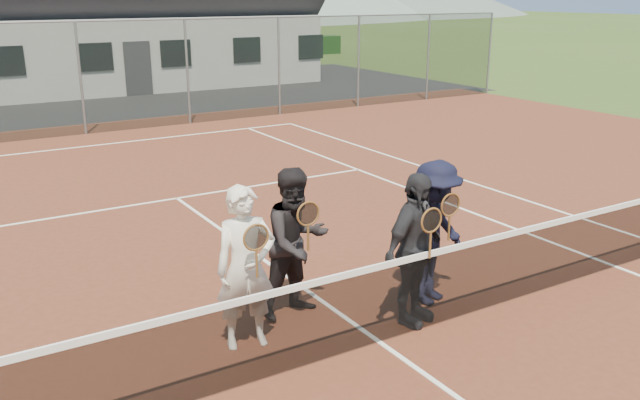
% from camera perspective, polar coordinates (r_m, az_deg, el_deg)
% --- Properties ---
extents(ground, '(220.00, 220.00, 0.00)m').
position_cam_1_polar(ground, '(25.94, -22.37, 7.56)').
color(ground, '#314719').
rests_on(ground, ground).
extents(court_surface, '(30.00, 30.00, 0.02)m').
position_cam_1_polar(court_surface, '(7.66, 5.02, -11.93)').
color(court_surface, '#562819').
rests_on(court_surface, ground).
extents(court_markings, '(11.03, 23.83, 0.01)m').
position_cam_1_polar(court_markings, '(7.66, 5.02, -11.83)').
color(court_markings, white).
rests_on(court_markings, court_surface).
extents(tennis_net, '(11.68, 0.08, 1.10)m').
position_cam_1_polar(tennis_net, '(7.42, 5.13, -8.35)').
color(tennis_net, slate).
rests_on(tennis_net, ground).
extents(perimeter_fence, '(30.07, 0.07, 3.02)m').
position_cam_1_polar(perimeter_fence, '(19.40, -19.52, 9.62)').
color(perimeter_fence, slate).
rests_on(perimeter_fence, ground).
extents(player_a, '(0.73, 0.56, 1.80)m').
position_cam_1_polar(player_a, '(7.25, -6.27, -5.70)').
color(player_a, white).
rests_on(player_a, court_surface).
extents(player_b, '(0.95, 0.78, 1.80)m').
position_cam_1_polar(player_b, '(7.93, -1.99, -3.59)').
color(player_b, black).
rests_on(player_b, court_surface).
extents(player_c, '(1.14, 0.75, 1.80)m').
position_cam_1_polar(player_c, '(7.78, 7.93, -4.15)').
color(player_c, '#242429').
rests_on(player_c, court_surface).
extents(player_d, '(1.32, 1.01, 1.80)m').
position_cam_1_polar(player_d, '(8.35, 9.53, -2.74)').
color(player_d, black).
rests_on(player_d, court_surface).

